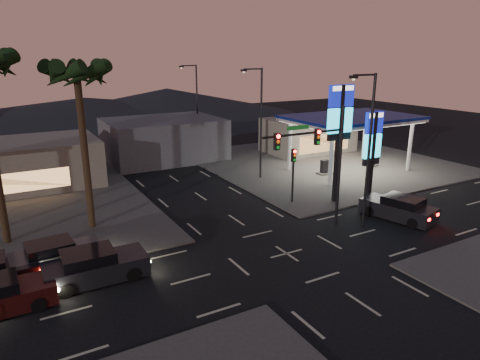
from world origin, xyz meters
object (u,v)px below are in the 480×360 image
gas_station (352,120)px  pylon_sign_tall (340,121)px  car_lane_a_front (95,267)px  pylon_sign_short (372,143)px  traffic_signal_mast (320,152)px  suv_station (399,208)px  car_lane_b_front (56,256)px

gas_station → pylon_sign_tall: bearing=-139.1°
car_lane_a_front → pylon_sign_short: bearing=5.9°
pylon_sign_short → traffic_signal_mast: (-7.24, -2.51, 0.57)m
pylon_sign_short → gas_station: bearing=56.3°
car_lane_a_front → suv_station: bearing=-4.6°
pylon_sign_tall → suv_station: pylon_sign_tall is taller
suv_station → car_lane_a_front: bearing=175.4°
gas_station → suv_station: bearing=-117.8°
gas_station → pylon_sign_short: bearing=-123.7°
car_lane_a_front → car_lane_b_front: 2.88m
gas_station → pylon_sign_tall: pylon_sign_tall is taller
pylon_sign_tall → traffic_signal_mast: 6.02m
gas_station → pylon_sign_short: (-5.00, -7.50, -0.42)m
traffic_signal_mast → suv_station: size_ratio=1.51×
pylon_sign_short → traffic_signal_mast: traffic_signal_mast is taller
pylon_sign_short → car_lane_a_front: (-21.26, -2.21, -3.88)m
gas_station → car_lane_b_front: (-27.80, -7.28, -4.37)m
pylon_sign_tall → car_lane_a_front: size_ratio=1.73×
suv_station → traffic_signal_mast: bearing=167.9°
pylon_sign_short → pylon_sign_tall: bearing=158.2°
gas_station → car_lane_b_front: size_ratio=2.52×
gas_station → pylon_sign_tall: size_ratio=1.36×
suv_station → pylon_sign_short: bearing=75.7°
gas_station → traffic_signal_mast: (-12.24, -10.01, 0.15)m
gas_station → suv_station: (-5.98, -11.35, -4.31)m
pylon_sign_short → suv_station: 5.56m
gas_station → traffic_signal_mast: 15.82m
car_lane_a_front → car_lane_b_front: size_ratio=1.07×
pylon_sign_short → car_lane_a_front: 21.72m
car_lane_a_front → suv_station: size_ratio=0.98×
car_lane_b_front → gas_station: bearing=14.7°
car_lane_a_front → suv_station: (20.28, -1.64, -0.01)m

